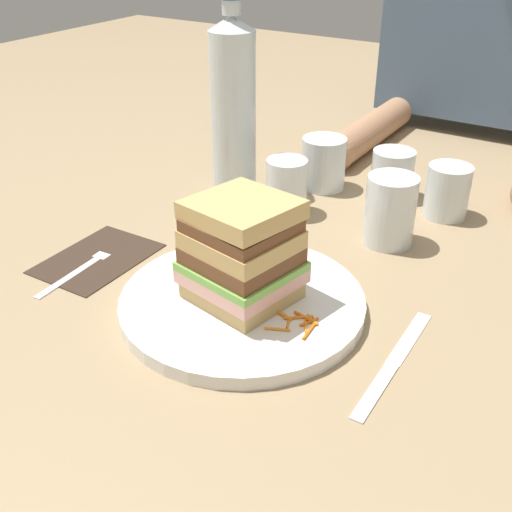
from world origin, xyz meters
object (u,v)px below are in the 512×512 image
object	(u,v)px
fork	(86,263)
empty_tumbler_1	(392,174)
water_bottle	(233,106)
empty_tumbler_3	(447,191)
diner_across	(504,2)
napkin_dark	(97,258)
empty_tumbler_0	(323,163)
sandwich	(242,252)
juice_glass	(390,212)
empty_tumbler_2	(286,186)
knife	(392,364)
main_plate	(242,302)

from	to	relation	value
fork	empty_tumbler_1	xyz separation A→B (m)	(0.25, 0.42, 0.03)
water_bottle	empty_tumbler_3	xyz separation A→B (m)	(0.32, 0.09, -0.10)
fork	diner_across	bearing A→B (deg)	70.27
fork	water_bottle	bearing A→B (deg)	85.13
napkin_dark	empty_tumbler_0	xyz separation A→B (m)	(0.15, 0.38, 0.04)
napkin_dark	water_bottle	size ratio (longest dim) A/B	0.50
diner_across	empty_tumbler_3	bearing A→B (deg)	-82.16
sandwich	fork	bearing A→B (deg)	-172.61
juice_glass	water_bottle	size ratio (longest dim) A/B	0.32
empty_tumbler_1	empty_tumbler_2	xyz separation A→B (m)	(-0.11, -0.14, 0.00)
knife	water_bottle	size ratio (longest dim) A/B	0.65
sandwich	empty_tumbler_1	world-z (taller)	sandwich
fork	knife	world-z (taller)	fork
knife	empty_tumbler_1	xyz separation A→B (m)	(-0.16, 0.40, 0.04)
main_plate	juice_glass	bearing A→B (deg)	71.71
empty_tumbler_2	fork	bearing A→B (deg)	-116.33
juice_glass	empty_tumbler_1	size ratio (longest dim) A/B	1.28
sandwich	water_bottle	distance (m)	0.35
fork	empty_tumbler_1	world-z (taller)	empty_tumbler_1
napkin_dark	juice_glass	distance (m)	0.40
fork	napkin_dark	bearing A→B (deg)	93.50
juice_glass	empty_tumbler_0	xyz separation A→B (m)	(-0.16, 0.12, -0.00)
knife	juice_glass	xyz separation A→B (m)	(-0.11, 0.25, 0.04)
juice_glass	empty_tumbler_0	world-z (taller)	juice_glass
sandwich	empty_tumbler_3	distance (m)	0.39
sandwich	fork	size ratio (longest dim) A/B	0.80
empty_tumbler_1	diner_across	bearing A→B (deg)	84.25
diner_across	juice_glass	bearing A→B (deg)	-88.34
sandwich	empty_tumbler_0	distance (m)	0.38
empty_tumbler_2	diner_across	xyz separation A→B (m)	(0.15, 0.53, 0.21)
fork	empty_tumbler_0	size ratio (longest dim) A/B	1.97
napkin_dark	empty_tumbler_1	size ratio (longest dim) A/B	2.03
knife	water_bottle	bearing A→B (deg)	143.76
juice_glass	water_bottle	bearing A→B (deg)	172.83
main_plate	empty_tumbler_1	bearing A→B (deg)	86.22
fork	empty_tumbler_3	size ratio (longest dim) A/B	2.09
empty_tumbler_0	empty_tumbler_1	world-z (taller)	empty_tumbler_0
main_plate	water_bottle	bearing A→B (deg)	125.50
main_plate	napkin_dark	world-z (taller)	main_plate
empty_tumbler_3	water_bottle	bearing A→B (deg)	-164.34
sandwich	napkin_dark	distance (m)	0.24
fork	knife	size ratio (longest dim) A/B	0.83
knife	water_bottle	xyz separation A→B (m)	(-0.39, 0.28, 0.14)
fork	empty_tumbler_1	distance (m)	0.50
napkin_dark	knife	world-z (taller)	same
empty_tumbler_0	empty_tumbler_2	distance (m)	0.11
main_plate	empty_tumbler_2	bearing A→B (deg)	108.90
sandwich	empty_tumbler_0	size ratio (longest dim) A/B	1.57
water_bottle	empty_tumbler_1	size ratio (longest dim) A/B	4.02
sandwich	diner_across	world-z (taller)	diner_across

